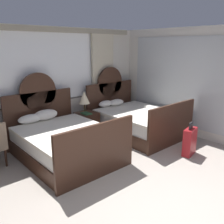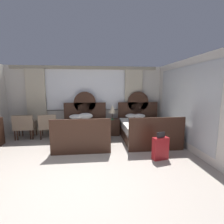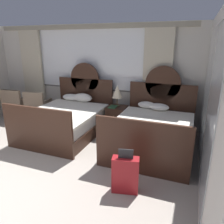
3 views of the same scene
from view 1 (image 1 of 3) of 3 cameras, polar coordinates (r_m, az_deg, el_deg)
The scene contains 9 objects.
ground_plane at distance 3.69m, azimuth 13.25°, elevation -23.17°, with size 24.00×24.00×0.00m, color #9E9389.
wall_back_window at distance 6.02m, azimuth -17.35°, elevation 6.67°, with size 6.18×0.22×2.70m.
wall_right_mirror at distance 6.50m, azimuth 18.15°, elevation 6.40°, with size 0.08×4.46×2.70m.
bed_near_window at distance 5.19m, azimuth -11.22°, elevation -6.57°, with size 1.66×2.21×1.68m.
bed_near_mirror at distance 6.48m, azimuth 5.56°, elevation -1.93°, with size 1.66×2.21×1.68m.
nightstand_between_beds at distance 6.31m, azimuth -5.89°, elevation -2.88°, with size 0.49×0.51×0.62m.
table_lamp_on_nightstand at distance 6.17m, azimuth -6.47°, elevation 3.35°, with size 0.27×0.27×0.55m.
book_on_nightstand at distance 6.10m, azimuth -6.03°, elevation -0.33°, with size 0.18×0.26×0.03m.
suitcase_on_floor at distance 5.49m, azimuth 17.60°, elevation -6.55°, with size 0.44×0.26×0.73m.
Camera 1 is at (-2.44, -1.58, 2.28)m, focal length 39.34 mm.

